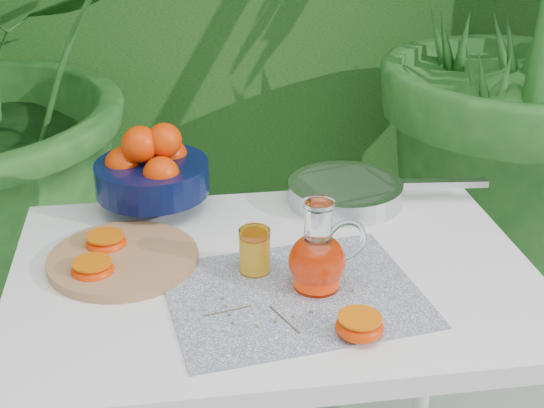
{
  "coord_description": "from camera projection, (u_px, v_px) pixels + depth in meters",
  "views": [
    {
      "loc": [
        -0.24,
        -1.17,
        1.5
      ],
      "look_at": [
        -0.06,
        0.08,
        0.88
      ],
      "focal_mm": 50.0,
      "sensor_mm": 36.0,
      "label": 1
    }
  ],
  "objects": [
    {
      "name": "thyme_sprigs",
      "position": [
        283.0,
        301.0,
        1.34
      ],
      "size": [
        0.28,
        0.21,
        0.01
      ],
      "color": "brown",
      "rests_on": "white_table"
    },
    {
      "name": "fruit_bowl",
      "position": [
        151.0,
        170.0,
        1.65
      ],
      "size": [
        0.32,
        0.32,
        0.2
      ],
      "color": "black",
      "rests_on": "white_table"
    },
    {
      "name": "orange_halves",
      "position": [
        178.0,
        277.0,
        1.39
      ],
      "size": [
        0.55,
        0.45,
        0.04
      ],
      "color": "#F64B02",
      "rests_on": "white_table"
    },
    {
      "name": "potted_plant_right",
      "position": [
        503.0,
        18.0,
        2.39
      ],
      "size": [
        2.38,
        2.38,
        1.96
      ],
      "primitive_type": "imported",
      "rotation": [
        0.0,
        0.0,
        1.81
      ],
      "color": "#1D561E",
      "rests_on": "ground"
    },
    {
      "name": "saute_pan",
      "position": [
        347.0,
        191.0,
        1.71
      ],
      "size": [
        0.47,
        0.28,
        0.05
      ],
      "color": "#BBBABF",
      "rests_on": "white_table"
    },
    {
      "name": "white_table",
      "position": [
        274.0,
        305.0,
        1.49
      ],
      "size": [
        1.0,
        0.7,
        0.75
      ],
      "color": "white",
      "rests_on": "ground"
    },
    {
      "name": "juice_tumbler",
      "position": [
        255.0,
        251.0,
        1.42
      ],
      "size": [
        0.06,
        0.06,
        0.09
      ],
      "color": "white",
      "rests_on": "white_table"
    },
    {
      "name": "juice_pitcher",
      "position": [
        318.0,
        258.0,
        1.36
      ],
      "size": [
        0.16,
        0.12,
        0.17
      ],
      "color": "white",
      "rests_on": "white_table"
    },
    {
      "name": "placemat",
      "position": [
        294.0,
        294.0,
        1.37
      ],
      "size": [
        0.49,
        0.41,
        0.0
      ],
      "primitive_type": "cube",
      "rotation": [
        0.0,
        0.0,
        0.14
      ],
      "color": "#0D1C4B",
      "rests_on": "white_table"
    },
    {
      "name": "cutting_board",
      "position": [
        123.0,
        259.0,
        1.47
      ],
      "size": [
        0.29,
        0.29,
        0.02
      ],
      "primitive_type": "cylinder",
      "rotation": [
        0.0,
        0.0,
        -0.01
      ],
      "color": "#A5814A",
      "rests_on": "white_table"
    }
  ]
}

